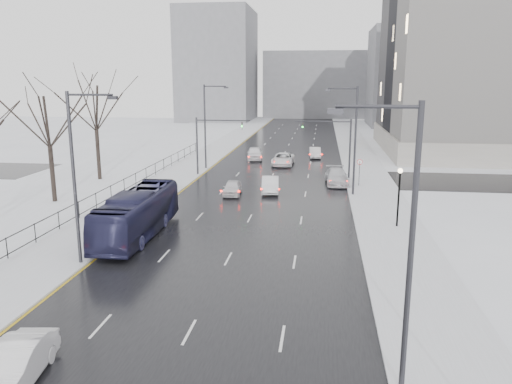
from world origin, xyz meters
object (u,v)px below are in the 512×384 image
at_px(streetlight_l_far, 207,122).
at_px(no_uturn_sign, 360,165).
at_px(mast_signal_left, 206,139).
at_px(sedan_center_near, 232,188).
at_px(sedan_right_near, 270,184).
at_px(streetlight_r_near, 405,237).
at_px(streetlight_r_mid, 353,136).
at_px(sedan_center_far, 255,153).
at_px(sedan_right_distant, 315,153).
at_px(sedan_right_cross, 283,159).
at_px(sedan_left_near, 15,365).
at_px(tree_park_e, 100,180).
at_px(bus, 138,214).
at_px(lamppost_r_mid, 399,189).
at_px(mast_signal_right, 340,141).
at_px(sedan_right_far, 337,176).
at_px(streetlight_l_near, 77,171).
at_px(tree_park_d, 55,202).

xyz_separation_m(streetlight_l_far, no_uturn_sign, (17.37, -8.00, -3.32)).
distance_m(mast_signal_left, sedan_center_near, 10.75).
bearing_deg(sedan_center_near, sedan_right_near, 20.84).
height_order(streetlight_r_near, streetlight_r_mid, same).
bearing_deg(streetlight_r_near, sedan_right_near, 103.95).
distance_m(sedan_center_far, sedan_right_distant, 8.45).
bearing_deg(sedan_right_cross, streetlight_r_mid, -62.36).
bearing_deg(sedan_left_near, sedan_center_far, 80.33).
xyz_separation_m(tree_park_e, mast_signal_left, (10.87, 4.00, 4.11)).
relative_size(tree_park_e, streetlight_r_mid, 1.35).
relative_size(sedan_left_near, bus, 0.39).
relative_size(sedan_center_near, sedan_center_far, 0.79).
distance_m(streetlight_r_near, sedan_center_far, 51.35).
height_order(lamppost_r_mid, mast_signal_right, mast_signal_right).
distance_m(streetlight_r_mid, bus, 21.21).
xyz_separation_m(streetlight_l_far, sedan_right_near, (8.78, -11.59, -4.83)).
relative_size(streetlight_r_near, sedan_right_distant, 2.34).
relative_size(tree_park_e, sedan_right_distant, 3.16).
relative_size(sedan_right_far, sedan_right_distant, 1.28).
height_order(mast_signal_left, sedan_right_distant, mast_signal_left).
height_order(streetlight_l_near, bus, streetlight_l_near).
distance_m(streetlight_l_far, mast_signal_left, 4.36).
xyz_separation_m(lamppost_r_mid, sedan_center_far, (-14.50, 29.78, -2.06)).
xyz_separation_m(sedan_center_near, sedan_right_far, (9.79, 6.18, 0.13)).
height_order(tree_park_e, sedan_right_cross, tree_park_e).
distance_m(tree_park_e, sedan_right_near, 19.17).
height_order(tree_park_e, streetlight_r_near, streetlight_r_near).
xyz_separation_m(streetlight_l_far, sedan_center_far, (4.67, 7.78, -4.73)).
bearing_deg(tree_park_e, sedan_right_distant, 39.17).
distance_m(streetlight_l_near, sedan_center_near, 20.24).
xyz_separation_m(streetlight_l_far, sedan_right_distant, (12.67, 10.49, -4.87)).
bearing_deg(sedan_right_distant, sedan_right_near, -103.71).
bearing_deg(sedan_left_near, sedan_center_near, 77.72).
distance_m(streetlight_l_near, mast_signal_left, 28.05).
relative_size(tree_park_d, sedan_right_far, 2.29).
xyz_separation_m(streetlight_r_near, sedan_right_distant, (-3.67, 52.49, -4.87)).
distance_m(mast_signal_left, sedan_right_near, 11.48).
xyz_separation_m(lamppost_r_mid, mast_signal_left, (-18.33, 18.00, 1.16)).
relative_size(tree_park_d, mast_signal_right, 1.92).
xyz_separation_m(lamppost_r_mid, sedan_right_distant, (-6.50, 32.49, -2.20)).
bearing_deg(sedan_center_far, streetlight_l_far, -128.78).
xyz_separation_m(streetlight_l_far, mast_signal_right, (15.49, -4.00, -1.51)).
relative_size(bus, sedan_right_cross, 2.06).
relative_size(tree_park_d, streetlight_r_near, 1.25).
bearing_deg(sedan_right_distant, streetlight_r_mid, -84.48).
xyz_separation_m(streetlight_r_mid, lamppost_r_mid, (2.83, -10.00, -2.67)).
height_order(streetlight_r_mid, sedan_right_far, streetlight_r_mid).
bearing_deg(mast_signal_left, tree_park_e, -159.81).
bearing_deg(sedan_right_distant, tree_park_d, -131.79).
distance_m(streetlight_r_near, streetlight_l_near, 19.15).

